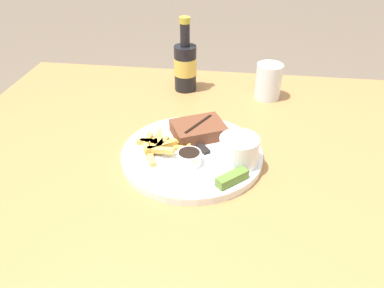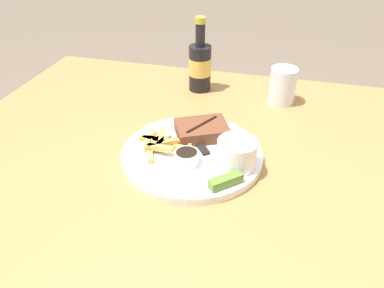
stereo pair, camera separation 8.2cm
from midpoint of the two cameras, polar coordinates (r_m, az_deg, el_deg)
name	(u,v)px [view 1 (the left image)]	position (r m, az deg, el deg)	size (l,w,h in m)	color
dining_table	(192,188)	(0.90, -2.63, -6.88)	(1.21, 1.00, 0.78)	#A87542
dinner_plate	(192,155)	(0.84, -2.81, -1.74)	(0.32, 0.32, 0.02)	white
steak_portion	(198,130)	(0.88, -1.67, 2.13)	(0.15, 0.13, 0.03)	brown
fries_pile	(159,145)	(0.84, -7.84, -0.29)	(0.13, 0.12, 0.02)	#DCAE54
coleslaw_cup	(239,149)	(0.78, 4.20, -0.87)	(0.08, 0.08, 0.06)	white
dipping_sauce_cup	(189,157)	(0.79, -3.40, -2.15)	(0.05, 0.05, 0.03)	silver
pickle_spear	(232,178)	(0.74, 2.98, -5.33)	(0.07, 0.06, 0.02)	#567A2D
fork_utensil	(155,156)	(0.83, -8.55, -1.88)	(0.13, 0.06, 0.00)	#B7B7BC
knife_utensil	(193,139)	(0.87, -2.56, 0.64)	(0.11, 0.14, 0.01)	#B7B7BC
beer_bottle	(185,65)	(1.12, -3.18, 11.87)	(0.07, 0.07, 0.22)	black
drinking_glass	(268,81)	(1.09, 9.46, 9.35)	(0.07, 0.07, 0.10)	silver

